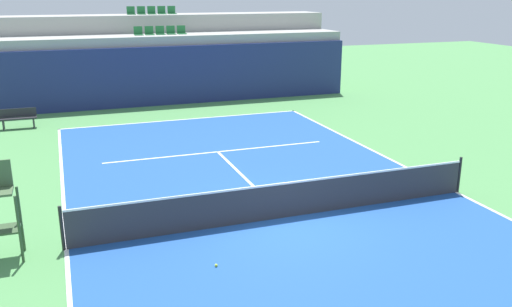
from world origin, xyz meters
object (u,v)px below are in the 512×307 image
(tennis_net, at_px, (286,199))
(umpire_chair, at_px, (0,208))
(player_bench, at_px, (18,117))
(tennis_ball_0, at_px, (216,265))

(tennis_net, xyz_separation_m, umpire_chair, (-6.70, 0.06, 0.68))
(player_bench, xyz_separation_m, tennis_ball_0, (4.62, -14.75, -0.46))
(tennis_net, bearing_deg, umpire_chair, 179.52)
(tennis_net, xyz_separation_m, player_bench, (-7.05, 12.79, -0.00))
(tennis_net, relative_size, umpire_chair, 5.04)
(tennis_net, distance_m, tennis_ball_0, 3.16)
(umpire_chair, bearing_deg, tennis_net, -0.48)
(player_bench, height_order, tennis_ball_0, player_bench)
(umpire_chair, distance_m, player_bench, 12.76)
(tennis_ball_0, bearing_deg, tennis_net, 38.78)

